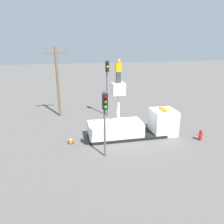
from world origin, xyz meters
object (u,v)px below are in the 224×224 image
Objects in this scene: worker at (118,71)px; traffic_light_across at (107,77)px; utility_pole at (58,80)px; bucket_truck at (134,126)px; traffic_cone_rear at (70,140)px; traffic_light_pole at (105,112)px; fire_hydrant at (201,135)px.

worker is 0.30× the size of traffic_light_across.
worker is 0.25× the size of utility_pole.
traffic_cone_rear is at bearing -177.43° from bucket_truck.
worker reaches higher than bucket_truck.
traffic_light_pole is 8.45m from fire_hydrant.
traffic_light_pole is (-2.94, -2.92, 2.43)m from bucket_truck.
fire_hydrant is (7.89, 1.04, -2.84)m from traffic_light_pole.
utility_pole reaches higher than worker.
traffic_light_pole reaches higher than fire_hydrant.
traffic_cone_rear is 0.08× the size of utility_pole.
traffic_cone_rear is 7.65m from utility_pole.
bucket_truck is 8.08× the size of fire_hydrant.
traffic_light_across reaches higher than fire_hydrant.
bucket_truck is 4.19× the size of worker.
fire_hydrant is at bearing -37.21° from utility_pole.
traffic_light_across reaches higher than traffic_light_pole.
traffic_light_pole is 0.80× the size of traffic_light_across.
traffic_light_across is 4.99m from utility_pole.
traffic_light_pole is at bearing -135.25° from bucket_truck.
traffic_cone_rear is at bearing 170.80° from fire_hydrant.
utility_pole is at bearing 142.79° from fire_hydrant.
fire_hydrant is (4.95, -1.88, -0.41)m from bucket_truck.
worker reaches higher than traffic_light_across.
bucket_truck is 4.80m from traffic_light_pole.
traffic_light_across is (0.18, 5.47, -1.32)m from worker.
fire_hydrant is at bearing -50.09° from traffic_light_across.
traffic_light_pole is 8.60m from traffic_light_across.
traffic_light_pole is 9.93m from utility_pole.
fire_hydrant is (6.14, -7.35, -3.65)m from traffic_light_across.
traffic_light_across is (1.75, 8.38, 0.81)m from traffic_light_pole.
worker is at bearing -91.85° from traffic_light_across.
traffic_cone_rear is at bearing 130.26° from traffic_light_pole.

